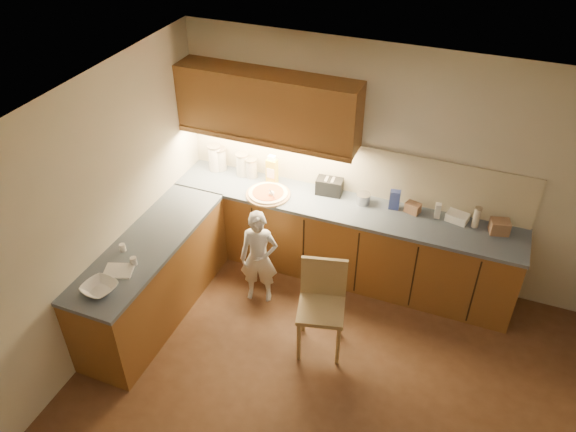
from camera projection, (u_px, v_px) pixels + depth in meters
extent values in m
plane|color=#52311C|center=(321.00, 396.00, 5.09)|extent=(4.50, 4.50, 0.00)
cube|color=beige|center=(388.00, 167.00, 5.82)|extent=(4.50, 0.04, 2.60)
cube|color=beige|center=(87.00, 227.00, 4.99)|extent=(0.04, 4.00, 2.60)
cube|color=white|center=(335.00, 144.00, 3.55)|extent=(4.50, 4.00, 0.04)
cube|color=brown|center=(340.00, 240.00, 6.22)|extent=(3.75, 0.60, 0.88)
cube|color=brown|center=(154.00, 279.00, 5.71)|extent=(0.60, 2.00, 0.88)
cube|color=#485568|center=(343.00, 206.00, 5.94)|extent=(3.77, 0.62, 0.04)
cube|color=#485568|center=(148.00, 244.00, 5.44)|extent=(0.62, 2.02, 0.04)
cube|color=black|center=(206.00, 225.00, 6.44)|extent=(0.02, 0.01, 0.80)
cube|color=black|center=(253.00, 237.00, 6.26)|extent=(0.02, 0.01, 0.80)
cube|color=black|center=(303.00, 250.00, 6.09)|extent=(0.02, 0.01, 0.80)
cube|color=black|center=(357.00, 263.00, 5.91)|extent=(0.02, 0.01, 0.80)
cube|color=black|center=(413.00, 277.00, 5.73)|extent=(0.02, 0.01, 0.80)
cube|color=black|center=(474.00, 292.00, 5.55)|extent=(0.02, 0.01, 0.80)
cube|color=beige|center=(352.00, 168.00, 5.97)|extent=(3.75, 0.02, 0.58)
cube|color=brown|center=(267.00, 106.00, 5.75)|extent=(1.95, 0.35, 0.70)
cube|color=brown|center=(262.00, 143.00, 5.82)|extent=(1.95, 0.02, 0.06)
cylinder|color=tan|center=(268.00, 194.00, 6.07)|extent=(0.48, 0.48, 0.02)
cylinder|color=#F7E3C2|center=(268.00, 193.00, 6.06)|extent=(0.43, 0.43, 0.02)
cylinder|color=#C8481A|center=(268.00, 192.00, 6.05)|extent=(0.34, 0.34, 0.01)
sphere|color=white|center=(272.00, 193.00, 6.00)|extent=(0.06, 0.06, 0.06)
cylinder|color=white|center=(273.00, 195.00, 5.92)|extent=(0.05, 0.11, 0.20)
imported|color=silver|center=(259.00, 258.00, 5.81)|extent=(0.45, 0.36, 1.09)
cylinder|color=tan|center=(299.00, 342.00, 5.29)|extent=(0.04, 0.04, 0.49)
cylinder|color=tan|center=(338.00, 346.00, 5.25)|extent=(0.04, 0.04, 0.49)
cylinder|color=tan|center=(303.00, 313.00, 5.59)|extent=(0.04, 0.04, 0.49)
cylinder|color=tan|center=(341.00, 317.00, 5.55)|extent=(0.04, 0.04, 0.49)
cube|color=tan|center=(321.00, 309.00, 5.26)|extent=(0.53, 0.53, 0.04)
cube|color=tan|center=(324.00, 276.00, 5.28)|extent=(0.43, 0.14, 0.44)
imported|color=white|center=(99.00, 288.00, 4.85)|extent=(0.33, 0.33, 0.07)
cylinder|color=white|center=(215.00, 158.00, 6.43)|extent=(0.15, 0.15, 0.29)
cylinder|color=gray|center=(214.00, 146.00, 6.34)|extent=(0.16, 0.16, 0.02)
cylinder|color=beige|center=(220.00, 160.00, 6.45)|extent=(0.15, 0.15, 0.25)
cylinder|color=gray|center=(219.00, 149.00, 6.37)|extent=(0.16, 0.16, 0.02)
cylinder|color=beige|center=(242.00, 165.00, 6.34)|extent=(0.14, 0.14, 0.25)
cylinder|color=tan|center=(242.00, 155.00, 6.26)|extent=(0.15, 0.15, 0.02)
cylinder|color=beige|center=(251.00, 168.00, 6.33)|extent=(0.13, 0.13, 0.21)
cylinder|color=gray|center=(251.00, 160.00, 6.26)|extent=(0.14, 0.14, 0.02)
cube|color=gold|center=(272.00, 172.00, 6.19)|extent=(0.12, 0.09, 0.30)
cube|color=white|center=(272.00, 158.00, 6.09)|extent=(0.08, 0.06, 0.05)
cube|color=black|center=(329.00, 186.00, 6.06)|extent=(0.29, 0.18, 0.18)
cube|color=#BBBBC1|center=(327.00, 179.00, 6.01)|extent=(0.04, 0.12, 0.00)
cube|color=#BBBBC1|center=(333.00, 180.00, 6.00)|extent=(0.04, 0.12, 0.00)
cylinder|color=#A0A1A5|center=(363.00, 199.00, 5.93)|extent=(0.14, 0.14, 0.11)
cylinder|color=#A0A1A5|center=(364.00, 194.00, 5.89)|extent=(0.15, 0.15, 0.01)
cube|color=#3648A3|center=(395.00, 200.00, 5.82)|extent=(0.11, 0.09, 0.21)
cube|color=#9C7154|center=(413.00, 208.00, 5.80)|extent=(0.18, 0.15, 0.11)
cube|color=white|center=(438.00, 211.00, 5.71)|extent=(0.06, 0.06, 0.17)
cube|color=white|center=(457.00, 217.00, 5.68)|extent=(0.24, 0.19, 0.09)
cylinder|color=beige|center=(476.00, 218.00, 5.57)|extent=(0.07, 0.07, 0.21)
cylinder|color=gray|center=(479.00, 208.00, 5.50)|extent=(0.07, 0.07, 0.01)
cube|color=#956D50|center=(500.00, 227.00, 5.51)|extent=(0.21, 0.18, 0.14)
cube|color=silver|center=(119.00, 271.00, 5.08)|extent=(0.31, 0.27, 0.02)
cylinder|color=silver|center=(123.00, 248.00, 5.30)|extent=(0.07, 0.07, 0.08)
cylinder|color=silver|center=(134.00, 261.00, 5.14)|extent=(0.08, 0.08, 0.08)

